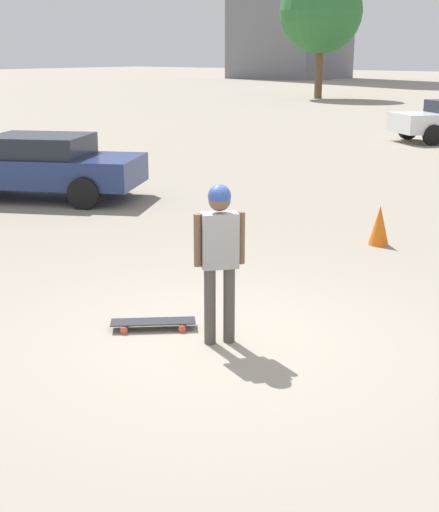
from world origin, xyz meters
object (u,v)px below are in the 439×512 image
object	(u,v)px
traffic_cone	(379,225)
skateboard	(153,322)
person	(220,246)
car_parked_near	(37,165)

from	to	relation	value
traffic_cone	skateboard	bearing A→B (deg)	175.96
skateboard	traffic_cone	world-z (taller)	traffic_cone
person	car_parked_near	bearing A→B (deg)	103.75
car_parked_near	traffic_cone	xyz separation A→B (m)	(0.94, -7.32, -0.38)
skateboard	traffic_cone	xyz separation A→B (m)	(4.85, -0.34, 0.24)
skateboard	car_parked_near	bearing A→B (deg)	-71.82
car_parked_near	skateboard	bearing A→B (deg)	122.17
skateboard	traffic_cone	distance (m)	4.87
traffic_cone	person	bearing A→B (deg)	-174.26
person	traffic_cone	xyz separation A→B (m)	(4.70, 0.47, -0.73)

